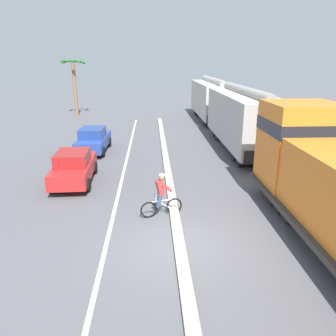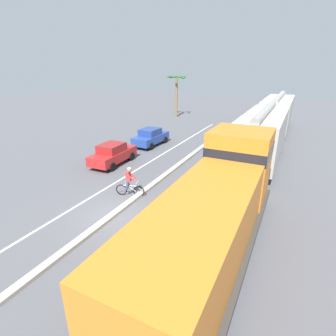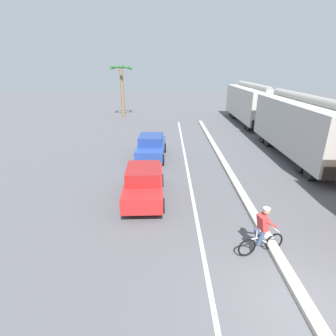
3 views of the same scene
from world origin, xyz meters
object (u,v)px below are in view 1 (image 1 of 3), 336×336
(palm_tree_near, at_px, (74,72))
(cyclist, at_px, (161,196))
(hopper_car_lead, at_px, (243,119))
(parked_car_red, at_px, (74,167))
(parked_car_blue, at_px, (93,140))
(hopper_car_middle, at_px, (212,99))

(palm_tree_near, bearing_deg, cyclist, -71.20)
(hopper_car_lead, relative_size, cyclist, 6.18)
(parked_car_red, relative_size, palm_tree_near, 0.70)
(parked_car_red, height_order, parked_car_blue, same)
(hopper_car_lead, distance_m, parked_car_red, 11.67)
(hopper_car_lead, xyz_separation_m, hopper_car_middle, (0.00, 11.60, 0.00))
(palm_tree_near, bearing_deg, parked_car_red, -78.50)
(parked_car_red, bearing_deg, cyclist, -43.01)
(hopper_car_middle, xyz_separation_m, parked_car_red, (-9.95, -17.57, -1.26))
(hopper_car_lead, relative_size, parked_car_blue, 2.49)
(hopper_car_lead, relative_size, hopper_car_middle, 1.00)
(parked_car_blue, bearing_deg, hopper_car_lead, 0.99)
(hopper_car_middle, xyz_separation_m, parked_car_blue, (-9.96, -11.77, -1.26))
(hopper_car_middle, height_order, cyclist, hopper_car_middle)
(parked_car_red, bearing_deg, palm_tree_near, 101.50)
(hopper_car_lead, bearing_deg, hopper_car_middle, 90.00)
(parked_car_blue, bearing_deg, hopper_car_middle, 49.77)
(hopper_car_lead, height_order, parked_car_blue, hopper_car_lead)
(parked_car_blue, bearing_deg, palm_tree_near, 105.74)
(hopper_car_middle, bearing_deg, parked_car_blue, -130.23)
(parked_car_blue, xyz_separation_m, cyclist, (4.17, -9.68, 0.00))
(parked_car_red, relative_size, cyclist, 2.48)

